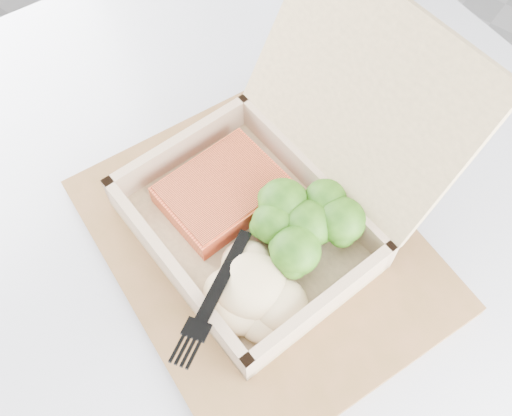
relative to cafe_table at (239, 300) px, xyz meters
The scene contains 8 objects.
cafe_table is the anchor object (origin of this frame).
serving_tray 0.21m from the cafe_table, ahead, with size 0.35×0.28×0.01m, color brown.
takeout_container 0.27m from the cafe_table, 57.92° to the left, with size 0.29×0.31×0.20m.
salmon_fillet 0.23m from the cafe_table, 147.52° to the left, with size 0.09×0.12×0.02m, color orange.
broccoli_pile 0.25m from the cafe_table, 22.74° to the left, with size 0.11×0.11×0.04m, color #43801C, non-canonical shape.
mashed_potatoes 0.25m from the cafe_table, 39.27° to the right, with size 0.11×0.09×0.04m, color beige.
plastic_fork 0.26m from the cafe_table, 50.16° to the right, with size 0.06×0.15×0.03m.
receipt 0.28m from the cafe_table, 67.45° to the left, with size 0.08×0.16×0.00m, color white.
Camera 1 is at (0.25, 0.21, 1.28)m, focal length 40.00 mm.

